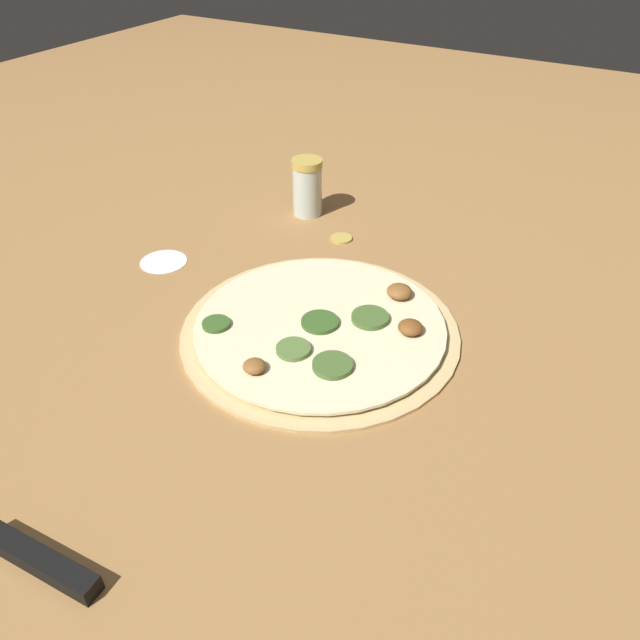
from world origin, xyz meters
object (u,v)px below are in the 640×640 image
knife (5,542)px  pizza (321,328)px  loose_cap (341,237)px  spice_jar (307,187)px

knife → pizza: bearing=-104.9°
knife → loose_cap: 0.64m
knife → loose_cap: bearing=-92.2°
pizza → knife: size_ratio=1.10×
spice_jar → loose_cap: bearing=151.4°
pizza → knife: (0.09, 0.41, -0.00)m
pizza → loose_cap: (0.10, -0.23, -0.00)m
knife → spice_jar: (0.10, -0.69, 0.04)m
pizza → spice_jar: 0.34m
spice_jar → knife: bearing=98.6°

